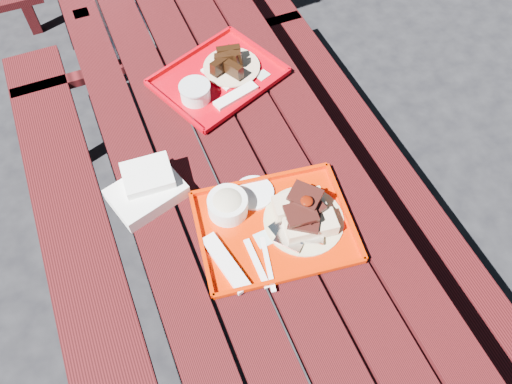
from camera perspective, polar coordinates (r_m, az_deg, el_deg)
ground at (r=2.24m, az=-1.50°, el=-8.47°), size 60.00×60.00×0.00m
picnic_table_near at (r=1.75m, az=-1.90°, el=-0.84°), size 1.41×2.40×0.75m
near_tray at (r=1.45m, az=1.92°, el=-2.93°), size 0.49×0.41×0.14m
far_tray at (r=1.83m, az=-4.36°, el=12.89°), size 0.51×0.46×0.07m
white_cloth at (r=1.54m, az=-12.34°, el=0.44°), size 0.25×0.21×0.09m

